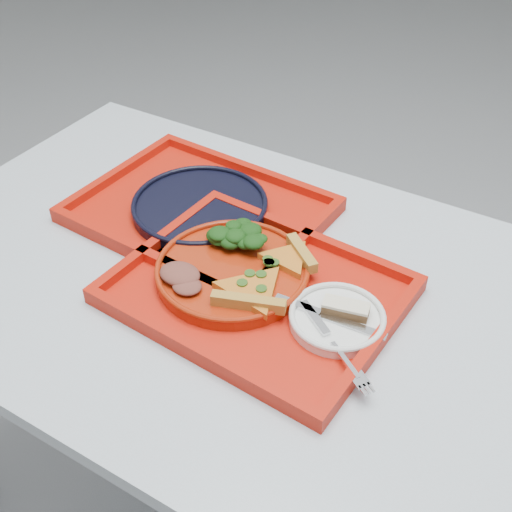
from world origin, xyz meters
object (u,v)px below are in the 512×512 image
(dinner_plate, at_px, (233,272))
(dessert_bar, at_px, (346,308))
(tray_main, at_px, (257,294))
(tray_far, at_px, (200,213))
(navy_plate, at_px, (200,207))

(dinner_plate, bearing_deg, dessert_bar, 1.12)
(tray_main, distance_m, tray_far, 0.25)
(dinner_plate, relative_size, navy_plate, 1.00)
(tray_far, height_order, dessert_bar, dessert_bar)
(tray_main, distance_m, navy_plate, 0.25)
(navy_plate, bearing_deg, tray_far, 0.00)
(tray_main, height_order, dinner_plate, dinner_plate)
(navy_plate, bearing_deg, dessert_bar, -18.93)
(navy_plate, height_order, dessert_bar, dessert_bar)
(tray_main, xyz_separation_m, dinner_plate, (-0.06, 0.01, 0.02))
(navy_plate, xyz_separation_m, dessert_bar, (0.36, -0.12, 0.02))
(navy_plate, distance_m, dessert_bar, 0.38)
(navy_plate, bearing_deg, tray_main, -33.24)
(tray_far, xyz_separation_m, dinner_plate, (0.16, -0.13, 0.02))
(dinner_plate, xyz_separation_m, dessert_bar, (0.21, 0.00, 0.02))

